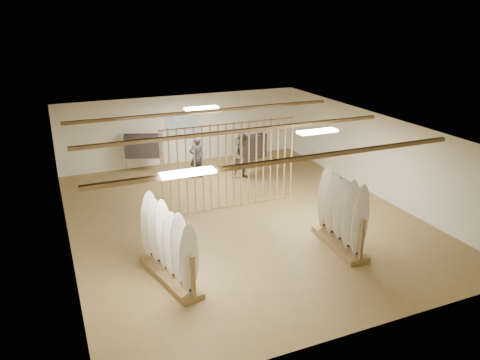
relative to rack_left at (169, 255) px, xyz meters
name	(u,v)px	position (x,y,z in m)	size (l,w,h in m)	color
floor	(240,216)	(2.93, 2.64, -0.66)	(12.00, 12.00, 0.00)	olive
ceiling	(240,128)	(2.93, 2.64, 2.14)	(12.00, 12.00, 0.00)	#97958F
wall_back	(183,129)	(2.93, 8.64, 0.74)	(12.00, 12.00, 0.00)	white
wall_front	(364,271)	(2.93, -3.36, 0.74)	(12.00, 12.00, 0.00)	white
wall_left	(64,199)	(-2.07, 2.64, 0.74)	(12.00, 12.00, 0.00)	white
wall_right	(375,155)	(7.93, 2.64, 0.74)	(12.00, 12.00, 0.00)	white
ceiling_slats	(240,131)	(2.93, 2.64, 2.06)	(9.50, 6.12, 0.10)	olive
light_panels	(240,130)	(2.93, 2.64, 2.08)	(1.20, 0.35, 0.06)	white
bamboo_partition	(230,166)	(2.93, 3.44, 0.74)	(4.45, 0.05, 2.78)	tan
poster	(183,124)	(2.93, 8.62, 0.94)	(1.40, 0.03, 0.90)	#3777C2
rack_left	(169,255)	(0.00, 0.00, 0.00)	(1.01, 2.44, 1.92)	olive
rack_right	(341,223)	(4.64, -0.20, 0.04)	(0.74, 2.20, 2.06)	olive
clothing_rack_a	(143,146)	(1.13, 8.04, 0.38)	(1.42, 0.83, 1.59)	silver
clothing_rack_b	(251,148)	(4.85, 6.10, 0.40)	(1.46, 0.87, 1.63)	silver
shopper_a	(197,154)	(2.84, 6.56, 0.25)	(0.66, 0.45, 1.82)	#2A2931
shopper_b	(243,153)	(4.38, 5.77, 0.34)	(0.96, 0.75, 2.00)	#3F3D31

